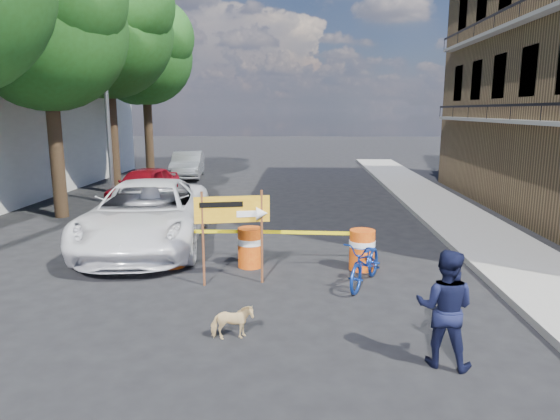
# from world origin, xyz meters

# --- Properties ---
(ground) EXTENTS (120.00, 120.00, 0.00)m
(ground) POSITION_xyz_m (0.00, 0.00, 0.00)
(ground) COLOR black
(ground) RESTS_ON ground
(sidewalk_east) EXTENTS (2.40, 40.00, 0.15)m
(sidewalk_east) POSITION_xyz_m (6.20, 6.00, 0.07)
(sidewalk_east) COLOR gray
(sidewalk_east) RESTS_ON ground
(tree_mid_a) EXTENTS (5.25, 5.00, 8.68)m
(tree_mid_a) POSITION_xyz_m (-6.74, 7.00, 6.01)
(tree_mid_a) COLOR #332316
(tree_mid_a) RESTS_ON ground
(tree_mid_b) EXTENTS (5.67, 5.40, 9.62)m
(tree_mid_b) POSITION_xyz_m (-6.73, 12.00, 6.71)
(tree_mid_b) COLOR #332316
(tree_mid_b) RESTS_ON ground
(tree_far) EXTENTS (5.04, 4.80, 8.84)m
(tree_far) POSITION_xyz_m (-6.74, 17.00, 6.22)
(tree_far) COLOR #332316
(tree_far) RESTS_ON ground
(streetlamp) EXTENTS (1.25, 0.18, 8.00)m
(streetlamp) POSITION_xyz_m (-5.93, 9.50, 4.38)
(streetlamp) COLOR gray
(streetlamp) RESTS_ON ground
(barrel_far_left) EXTENTS (0.58, 0.58, 0.90)m
(barrel_far_left) POSITION_xyz_m (-3.13, 1.84, 0.47)
(barrel_far_left) COLOR #C9390B
(barrel_far_left) RESTS_ON ground
(barrel_mid_left) EXTENTS (0.58, 0.58, 0.90)m
(barrel_mid_left) POSITION_xyz_m (-1.72, 1.82, 0.47)
(barrel_mid_left) COLOR #C9390B
(barrel_mid_left) RESTS_ON ground
(barrel_mid_right) EXTENTS (0.58, 0.58, 0.90)m
(barrel_mid_right) POSITION_xyz_m (0.05, 1.88, 0.47)
(barrel_mid_right) COLOR #C9390B
(barrel_mid_right) RESTS_ON ground
(barrel_far_right) EXTENTS (0.58, 0.58, 0.90)m
(barrel_far_right) POSITION_xyz_m (2.55, 1.80, 0.47)
(barrel_far_right) COLOR #C9390B
(barrel_far_right) RESTS_ON ground
(detour_sign) EXTENTS (1.48, 0.43, 1.93)m
(detour_sign) POSITION_xyz_m (0.01, 0.74, 1.42)
(detour_sign) COLOR #592D19
(detour_sign) RESTS_ON ground
(pedestrian) EXTENTS (0.98, 0.88, 1.66)m
(pedestrian) POSITION_xyz_m (3.17, -2.43, 0.83)
(pedestrian) COLOR black
(pedestrian) RESTS_ON ground
(bicycle) EXTENTS (0.96, 1.13, 1.81)m
(bicycle) POSITION_xyz_m (2.50, 0.76, 0.91)
(bicycle) COLOR #123397
(bicycle) RESTS_ON ground
(dog) EXTENTS (0.70, 0.43, 0.55)m
(dog) POSITION_xyz_m (0.14, -1.79, 0.28)
(dog) COLOR #DEBD7F
(dog) RESTS_ON ground
(suv_white) EXTENTS (3.44, 6.34, 1.69)m
(suv_white) POSITION_xyz_m (-2.80, 3.50, 0.84)
(suv_white) COLOR white
(suv_white) RESTS_ON ground
(sedan_red) EXTENTS (2.16, 4.22, 1.37)m
(sedan_red) POSITION_xyz_m (-4.80, 9.63, 0.69)
(sedan_red) COLOR #A20D1B
(sedan_red) RESTS_ON ground
(sedan_silver) EXTENTS (1.95, 4.32, 1.38)m
(sedan_silver) POSITION_xyz_m (-4.80, 16.94, 0.69)
(sedan_silver) COLOR #AAADB1
(sedan_silver) RESTS_ON ground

